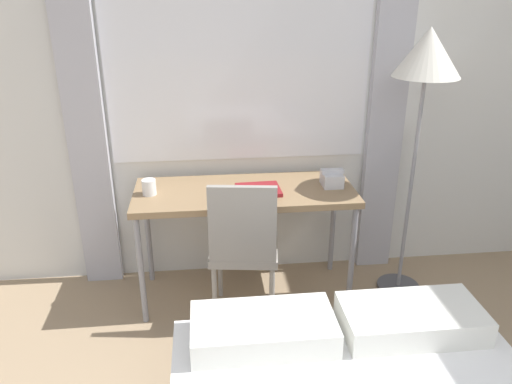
% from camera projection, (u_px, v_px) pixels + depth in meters
% --- Properties ---
extents(wall_back_with_window, '(5.79, 0.13, 2.70)m').
position_uv_depth(wall_back_with_window, '(237.00, 82.00, 3.18)').
color(wall_back_with_window, silver).
rests_on(wall_back_with_window, ground_plane).
extents(desk, '(1.37, 0.55, 0.76)m').
position_uv_depth(desk, '(245.00, 199.00, 3.11)').
color(desk, '#937551').
rests_on(desk, ground_plane).
extents(desk_chair, '(0.45, 0.45, 0.93)m').
position_uv_depth(desk_chair, '(244.00, 243.00, 2.92)').
color(desk_chair, gray).
rests_on(desk_chair, ground_plane).
extents(standing_lamp, '(0.39, 0.39, 1.72)m').
position_uv_depth(standing_lamp, '(426.00, 69.00, 2.86)').
color(standing_lamp, '#4C4C51').
rests_on(standing_lamp, ground_plane).
extents(telephone, '(0.14, 0.15, 0.11)m').
position_uv_depth(telephone, '(332.00, 178.00, 3.14)').
color(telephone, silver).
rests_on(telephone, desk).
extents(book, '(0.27, 0.23, 0.02)m').
position_uv_depth(book, '(258.00, 190.00, 3.06)').
color(book, maroon).
rests_on(book, desk).
extents(mug, '(0.08, 0.08, 0.10)m').
position_uv_depth(mug, '(149.00, 187.00, 3.00)').
color(mug, white).
rests_on(mug, desk).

